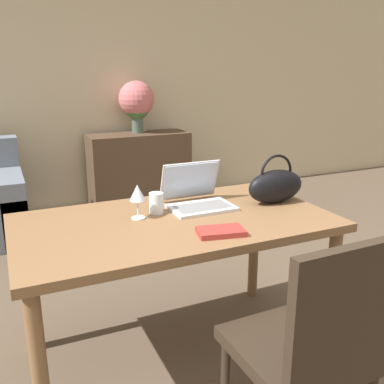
# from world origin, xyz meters

# --- Properties ---
(wall_back) EXTENTS (10.00, 0.06, 2.70)m
(wall_back) POSITION_xyz_m (0.00, 3.39, 1.35)
(wall_back) COLOR beige
(wall_back) RESTS_ON ground_plane
(dining_table) EXTENTS (1.47, 0.81, 0.74)m
(dining_table) POSITION_xyz_m (0.04, 0.61, 0.65)
(dining_table) COLOR brown
(dining_table) RESTS_ON ground_plane
(chair) EXTENTS (0.45, 0.45, 0.92)m
(chair) POSITION_xyz_m (0.22, -0.18, 0.52)
(chair) COLOR #2D2319
(chair) RESTS_ON ground_plane
(sideboard) EXTENTS (1.03, 0.40, 0.77)m
(sideboard) POSITION_xyz_m (0.65, 3.09, 0.38)
(sideboard) COLOR #4C3828
(sideboard) RESTS_ON ground_plane
(laptop) EXTENTS (0.32, 0.29, 0.22)m
(laptop) POSITION_xyz_m (0.22, 0.76, 0.80)
(laptop) COLOR silver
(laptop) RESTS_ON dining_table
(drinking_glass) EXTENTS (0.07, 0.07, 0.10)m
(drinking_glass) POSITION_xyz_m (-0.01, 0.73, 0.79)
(drinking_glass) COLOR silver
(drinking_glass) RESTS_ON dining_table
(wine_glass) EXTENTS (0.08, 0.08, 0.16)m
(wine_glass) POSITION_xyz_m (-0.11, 0.69, 0.86)
(wine_glass) COLOR silver
(wine_glass) RESTS_ON dining_table
(handbag) EXTENTS (0.32, 0.12, 0.26)m
(handbag) POSITION_xyz_m (0.62, 0.63, 0.83)
(handbag) COLOR black
(handbag) RESTS_ON dining_table
(flower_vase) EXTENTS (0.36, 0.36, 0.53)m
(flower_vase) POSITION_xyz_m (0.66, 3.15, 1.08)
(flower_vase) COLOR #47564C
(flower_vase) RESTS_ON sideboard
(book) EXTENTS (0.22, 0.15, 0.02)m
(book) POSITION_xyz_m (0.15, 0.35, 0.75)
(book) COLOR maroon
(book) RESTS_ON dining_table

